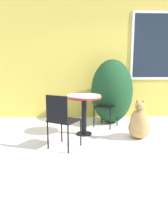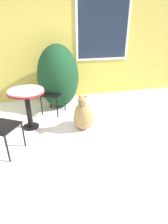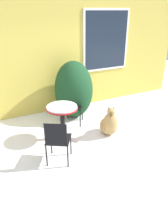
% 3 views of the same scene
% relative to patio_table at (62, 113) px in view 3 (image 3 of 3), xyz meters
% --- Properties ---
extents(ground_plane, '(16.00, 16.00, 0.00)m').
position_rel_patio_table_xyz_m(ground_plane, '(0.52, -0.61, -0.64)').
color(ground_plane, white).
extents(house_wall, '(8.00, 0.10, 3.28)m').
position_rel_patio_table_xyz_m(house_wall, '(0.62, 1.58, 1.02)').
color(house_wall, '#DBC14C').
rests_on(house_wall, ground_plane).
extents(shrub_left, '(0.98, 1.05, 1.49)m').
position_rel_patio_table_xyz_m(shrub_left, '(0.70, 0.96, 0.11)').
color(shrub_left, '#194223').
rests_on(shrub_left, ground_plane).
extents(patio_table, '(0.68, 0.68, 0.79)m').
position_rel_patio_table_xyz_m(patio_table, '(0.00, 0.00, 0.00)').
color(patio_table, black).
rests_on(patio_table, ground_plane).
extents(patio_chair_near_table, '(0.60, 0.60, 0.89)m').
position_rel_patio_table_xyz_m(patio_chair_near_table, '(0.56, 0.64, -0.13)').
color(patio_chair_near_table, black).
rests_on(patio_chair_near_table, ground_plane).
extents(patio_chair_far_side, '(0.59, 0.59, 0.89)m').
position_rel_patio_table_xyz_m(patio_chair_far_side, '(-0.39, -0.76, -0.13)').
color(patio_chair_far_side, black).
rests_on(patio_chair_far_side, ground_plane).
extents(dog, '(0.57, 0.66, 0.74)m').
position_rel_patio_table_xyz_m(dog, '(1.01, -0.32, -0.36)').
color(dog, tan).
rests_on(dog, ground_plane).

